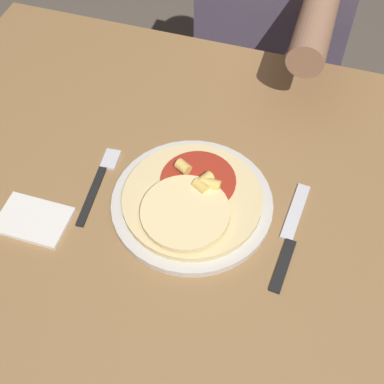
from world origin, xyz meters
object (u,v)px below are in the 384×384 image
at_px(dining_table, 214,233).
at_px(fork, 100,180).
at_px(plate, 192,203).
at_px(knife, 290,237).
at_px(pizza, 191,200).
at_px(person_diner, 277,12).

xyz_separation_m(dining_table, fork, (-0.21, -0.02, 0.12)).
distance_m(plate, knife, 0.18).
relative_size(plate, fork, 1.58).
distance_m(pizza, knife, 0.18).
height_order(dining_table, person_diner, person_diner).
xyz_separation_m(pizza, fork, (-0.17, 0.01, -0.02)).
distance_m(dining_table, fork, 0.24).
bearing_deg(pizza, plate, 92.92).
relative_size(pizza, person_diner, 0.19).
bearing_deg(person_diner, knife, -77.19).
bearing_deg(plate, pizza, -87.08).
bearing_deg(dining_table, person_diner, 91.58).
bearing_deg(dining_table, fork, -173.65).
height_order(dining_table, pizza, pizza).
bearing_deg(pizza, knife, -3.15).
distance_m(pizza, fork, 0.18).
distance_m(plate, pizza, 0.02).
relative_size(dining_table, person_diner, 1.01).
height_order(fork, knife, same).
height_order(pizza, knife, pizza).
distance_m(pizza, person_diner, 0.68).
xyz_separation_m(fork, person_diner, (0.19, 0.67, -0.05)).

